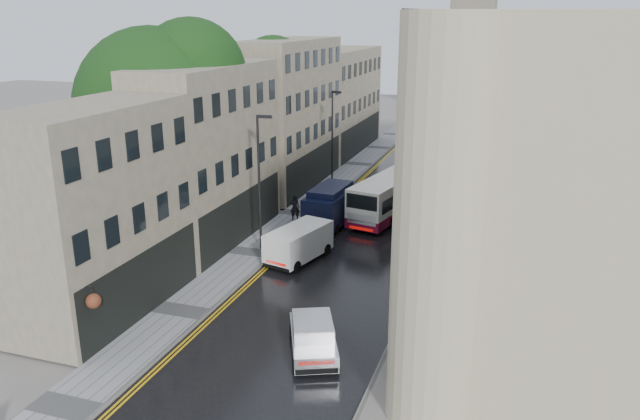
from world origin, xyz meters
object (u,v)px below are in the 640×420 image
Objects in this scene: silver_hatchback at (295,355)px; lamp_post_near at (259,184)px; pedestrian at (295,207)px; tree_far at (249,114)px; tree_near at (156,133)px; white_van at (270,249)px; lamp_post_far at (332,142)px; cream_bus at (362,202)px; navy_van at (307,210)px; white_lorry at (442,166)px.

silver_hatchback is 0.50× the size of lamp_post_near.
tree_far is at bearing -58.14° from pedestrian.
tree_far is (0.30, 13.00, -0.72)m from tree_near.
white_van is 16.43m from lamp_post_far.
cream_bus is 1.32× the size of lamp_post_near.
lamp_post_near reaches higher than lamp_post_far.
silver_hatchback is at bearing -47.92° from white_van.
lamp_post_far reaches higher than navy_van.
lamp_post_near reaches higher than white_lorry.
cream_bus is at bearing -123.00° from white_lorry.
silver_hatchback is 0.73× the size of navy_van.
pedestrian is at bearing -137.84° from white_lorry.
navy_van reaches higher than silver_hatchback.
white_van is at bearing -61.85° from tree_far.
tree_far reaches higher than pedestrian.
navy_van is 2.15m from pedestrian.
tree_near is 7.36× the size of pedestrian.
pedestrian is at bearing 82.89° from lamp_post_near.
tree_far is 2.69× the size of white_van.
tree_far is 7.17m from lamp_post_far.
navy_van is 0.69× the size of lamp_post_near.
lamp_post_near is (6.62, -13.06, -1.98)m from tree_far.
lamp_post_near is 1.01× the size of lamp_post_far.
lamp_post_far reaches higher than cream_bus.
white_van is at bearing -120.85° from white_lorry.
lamp_post_far is (-4.30, 6.67, 2.69)m from cream_bus.
tree_near is 10.89m from navy_van.
lamp_post_far reaches higher than pedestrian.
pedestrian is (-1.44, 1.54, -0.40)m from navy_van.
tree_far is at bearing 88.68° from tree_near.
cream_bus is 1.37× the size of white_lorry.
silver_hatchback is 27.22m from lamp_post_far.
lamp_post_near reaches higher than navy_van.
tree_near is at bearing 172.55° from lamp_post_near.
navy_van is 5.36m from lamp_post_near.
silver_hatchback is at bearing -67.51° from lamp_post_near.
white_lorry reaches higher than navy_van.
lamp_post_far reaches higher than white_van.
tree_far is 2.20× the size of navy_van.
pedestrian is at bearing 40.01° from tree_near.
white_van is at bearing 89.75° from pedestrian.
silver_hatchback is 17.47m from navy_van.
white_van is 0.57× the size of lamp_post_far.
tree_near is at bearing -149.34° from navy_van.
lamp_post_far is (0.19, 8.04, 3.13)m from pedestrian.
silver_hatchback is (2.40, -19.49, -0.71)m from cream_bus.
tree_near is 1.28× the size of cream_bus.
cream_bus is at bearing 47.26° from navy_van.
cream_bus reaches higher than white_van.
tree_near is 10.52m from white_van.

